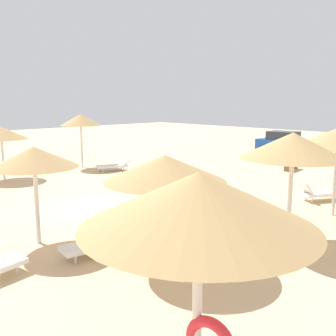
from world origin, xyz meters
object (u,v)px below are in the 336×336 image
at_px(lounger_2, 254,211).
at_px(bench_0, 291,164).
at_px(parasol_0, 81,120).
at_px(lounger_3, 320,193).
at_px(parasol_1, 165,168).
at_px(lounger_1, 99,243).
at_px(lounger_0, 115,165).
at_px(parasol_5, 34,157).
at_px(parasol_4, 199,203).
at_px(parasol_7, 1,133).
at_px(parked_car, 285,144).
at_px(parasol_2, 293,146).

distance_m(lounger_2, bench_0, 10.28).
relative_size(parasol_0, lounger_3, 1.64).
distance_m(parasol_1, lounger_1, 2.73).
relative_size(lounger_0, lounger_3, 1.05).
bearing_deg(parasol_5, lounger_3, 71.73).
height_order(lounger_2, lounger_3, lounger_3).
xyz_separation_m(parasol_1, lounger_2, (-0.38, 4.47, -2.04)).
relative_size(parasol_4, parasol_7, 1.18).
bearing_deg(parasol_4, lounger_1, 158.36).
xyz_separation_m(parasol_7, lounger_0, (2.06, 5.39, -2.02)).
bearing_deg(lounger_1, parasol_1, 28.72).
xyz_separation_m(parasol_4, parasol_7, (-16.82, 4.21, -0.45)).
xyz_separation_m(parasol_5, lounger_3, (3.36, 10.19, -2.10)).
relative_size(parasol_1, bench_0, 1.91).
distance_m(lounger_0, bench_0, 10.03).
xyz_separation_m(parasol_1, bench_0, (-4.26, 13.99, -2.01)).
distance_m(lounger_3, parked_car, 13.21).
bearing_deg(lounger_2, parasol_0, 173.25).
distance_m(parasol_1, parasol_7, 13.23).
distance_m(parasol_4, bench_0, 18.85).
distance_m(lounger_1, bench_0, 15.10).
bearing_deg(parasol_1, parasol_5, -154.67).
bearing_deg(lounger_1, lounger_0, 141.71).
distance_m(parasol_0, parasol_2, 15.15).
distance_m(parasol_2, parked_car, 18.55).
xyz_separation_m(lounger_2, lounger_3, (0.33, 4.10, 0.01)).
height_order(parasol_4, bench_0, parasol_4).
distance_m(parasol_7, lounger_2, 13.33).
relative_size(parasol_0, parasol_5, 1.15).
xyz_separation_m(lounger_0, lounger_2, (10.72, -2.19, 0.01)).
distance_m(parasol_4, parasol_5, 7.21).
relative_size(parasol_0, lounger_0, 1.56).
bearing_deg(parasol_4, lounger_2, 118.61).
height_order(parasol_2, lounger_3, parasol_2).
xyz_separation_m(parasol_2, parked_car, (-9.16, 16.02, -1.92)).
bearing_deg(parasol_2, lounger_0, 165.13).
xyz_separation_m(lounger_0, lounger_1, (9.53, -7.52, -0.00)).
distance_m(parasol_1, parasol_4, 4.71).
distance_m(lounger_2, parked_car, 16.58).
xyz_separation_m(lounger_0, lounger_3, (11.04, 1.91, 0.01)).
xyz_separation_m(parasol_4, lounger_3, (-3.71, 11.51, -2.45)).
bearing_deg(parasol_2, lounger_3, 106.21).
xyz_separation_m(parasol_7, parked_car, (5.47, 18.07, -1.51)).
distance_m(parasol_2, parasol_4, 6.63).
relative_size(parasol_0, parasol_2, 1.01).
height_order(parasol_2, parked_car, parasol_2).
xyz_separation_m(parasol_4, lounger_1, (-5.23, 2.08, -2.47)).
xyz_separation_m(parasol_0, parasol_1, (13.44, -6.01, -0.44)).
height_order(parasol_7, bench_0, parasol_7).
height_order(parasol_1, lounger_1, parasol_1).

